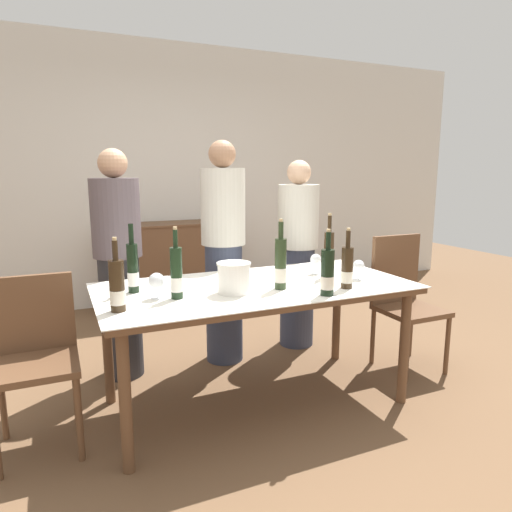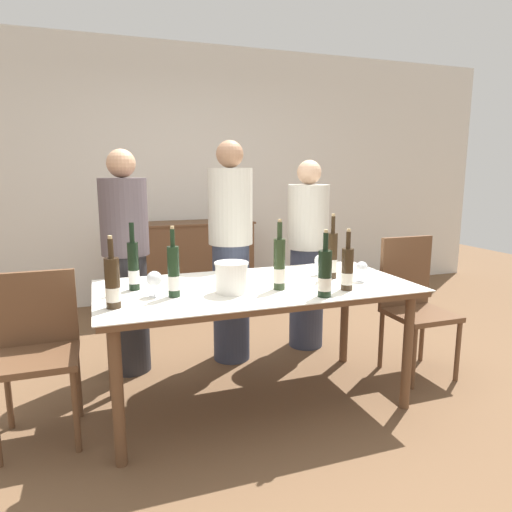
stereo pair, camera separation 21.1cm
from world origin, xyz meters
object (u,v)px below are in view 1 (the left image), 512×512
object	(u,v)px
wine_bottle_0	(133,269)
wine_glass_0	(316,260)
wine_bottle_2	(347,268)
person_guest_left	(223,254)
wine_bottle_4	(117,287)
wine_bottle_3	(281,265)
sideboard_cabinet	(174,264)
dining_table	(256,296)
wine_glass_1	(358,266)
wine_bottle_5	(327,273)
person_guest_right	(298,255)
wine_bottle_1	(176,274)
chair_right_end	(403,294)
wine_glass_2	(157,281)
ice_bucket	(234,277)
wine_bottle_6	(329,255)
person_host	(118,266)
chair_left_end	(35,349)

from	to	relation	value
wine_bottle_0	wine_glass_0	world-z (taller)	wine_bottle_0
wine_bottle_2	person_guest_left	bearing A→B (deg)	112.22
wine_bottle_4	wine_bottle_3	bearing A→B (deg)	3.73
sideboard_cabinet	wine_glass_0	distance (m)	2.29
dining_table	wine_bottle_2	distance (m)	0.57
wine_bottle_0	wine_glass_1	distance (m)	1.39
wine_bottle_5	person_guest_right	world-z (taller)	person_guest_right
wine_bottle_1	chair_right_end	xyz separation A→B (m)	(1.75, 0.19, -0.35)
wine_glass_1	person_guest_left	distance (m)	1.04
chair_right_end	person_guest_right	size ratio (longest dim) A/B	0.64
wine_bottle_0	wine_glass_2	world-z (taller)	wine_bottle_0
wine_bottle_1	wine_bottle_2	bearing A→B (deg)	-11.03
wine_bottle_0	wine_bottle_2	xyz separation A→B (m)	(1.17, -0.41, -0.02)
ice_bucket	wine_bottle_3	bearing A→B (deg)	-4.67
chair_right_end	wine_bottle_6	bearing A→B (deg)	-173.72
sideboard_cabinet	person_guest_right	size ratio (longest dim) A/B	0.89
wine_bottle_5	wine_glass_1	bearing A→B (deg)	31.40
chair_right_end	person_host	world-z (taller)	person_host
wine_bottle_0	person_host	distance (m)	0.64
dining_table	wine_bottle_3	bearing A→B (deg)	-55.83
ice_bucket	wine_glass_1	world-z (taller)	ice_bucket
sideboard_cabinet	chair_left_end	distance (m)	2.60
chair_left_end	chair_right_end	size ratio (longest dim) A/B	0.92
wine_bottle_4	wine_bottle_6	bearing A→B (deg)	8.95
sideboard_cabinet	wine_bottle_1	world-z (taller)	wine_bottle_1
sideboard_cabinet	wine_glass_0	size ratio (longest dim) A/B	9.96
ice_bucket	wine_bottle_4	distance (m)	0.65
wine_glass_2	person_host	distance (m)	0.82
ice_bucket	wine_bottle_6	size ratio (longest dim) A/B	0.47
ice_bucket	wine_bottle_2	xyz separation A→B (m)	(0.65, -0.17, 0.03)
wine_bottle_1	chair_right_end	world-z (taller)	wine_bottle_1
wine_bottle_3	chair_right_end	distance (m)	1.22
sideboard_cabinet	wine_bottle_0	xyz separation A→B (m)	(-0.77, -2.20, 0.45)
wine_bottle_2	chair_left_end	distance (m)	1.77
dining_table	chair_left_end	size ratio (longest dim) A/B	2.08
wine_bottle_2	wine_bottle_5	bearing A→B (deg)	-155.89
wine_bottle_1	wine_bottle_4	bearing A→B (deg)	-161.59
sideboard_cabinet	chair_right_end	size ratio (longest dim) A/B	1.39
wine_bottle_0	wine_bottle_4	size ratio (longest dim) A/B	1.07
sideboard_cabinet	chair_left_end	bearing A→B (deg)	-120.07
person_guest_left	person_guest_right	distance (m)	0.67
wine_bottle_3	person_host	xyz separation A→B (m)	(-0.80, 0.90, -0.11)
wine_bottle_6	person_guest_left	world-z (taller)	person_guest_left
sideboard_cabinet	person_guest_left	distance (m)	1.65
wine_bottle_3	wine_glass_1	world-z (taller)	wine_bottle_3
person_guest_left	wine_bottle_1	bearing A→B (deg)	-124.73
wine_bottle_6	chair_right_end	xyz separation A→B (m)	(0.71, 0.08, -0.36)
sideboard_cabinet	wine_bottle_1	bearing A→B (deg)	-103.32
wine_bottle_1	chair_right_end	bearing A→B (deg)	6.04
wine_glass_1	wine_glass_2	xyz separation A→B (m)	(-1.27, 0.08, 0.01)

